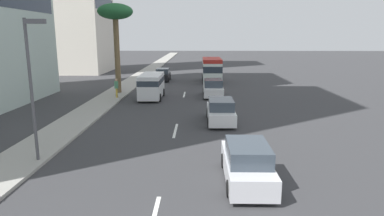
{
  "coord_description": "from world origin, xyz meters",
  "views": [
    {
      "loc": [
        -4.37,
        -1.44,
        5.81
      ],
      "look_at": [
        17.63,
        -1.01,
        1.11
      ],
      "focal_mm": 31.74,
      "sensor_mm": 36.0,
      "label": 1
    }
  ],
  "objects": [
    {
      "name": "car_fourth",
      "position": [
        28.21,
        -2.84,
        0.8
      ],
      "size": [
        4.34,
        1.91,
        1.7
      ],
      "color": "white",
      "rests_on": "ground_plane"
    },
    {
      "name": "pedestrian_mid_block",
      "position": [
        26.71,
        6.21,
        1.13
      ],
      "size": [
        0.3,
        0.32,
        1.77
      ],
      "rotation": [
        0.0,
        0.0,
        1.55
      ],
      "color": "gold",
      "rests_on": "sidewalk_right"
    },
    {
      "name": "car_third",
      "position": [
        40.05,
        3.28,
        0.75
      ],
      "size": [
        4.23,
        1.82,
        1.59
      ],
      "rotation": [
        0.0,
        0.0,
        3.14
      ],
      "color": "black",
      "rests_on": "ground_plane"
    },
    {
      "name": "minibus_lead",
      "position": [
        38.83,
        -3.11,
        1.65
      ],
      "size": [
        6.42,
        2.43,
        3.01
      ],
      "color": "silver",
      "rests_on": "ground_plane"
    },
    {
      "name": "car_fifth",
      "position": [
        8.55,
        -3.4,
        0.78
      ],
      "size": [
        4.59,
        1.82,
        1.65
      ],
      "color": "silver",
      "rests_on": "ground_plane"
    },
    {
      "name": "lane_stripe_far",
      "position": [
        29.26,
        0.0,
        0.01
      ],
      "size": [
        3.2,
        0.16,
        0.01
      ],
      "primitive_type": "cube",
      "color": "silver",
      "rests_on": "ground_plane"
    },
    {
      "name": "lane_stripe_mid",
      "position": [
        16.03,
        0.0,
        0.01
      ],
      "size": [
        3.2,
        0.16,
        0.01
      ],
      "primitive_type": "cube",
      "color": "silver",
      "rests_on": "ground_plane"
    },
    {
      "name": "car_second",
      "position": [
        18.2,
        -2.95,
        0.77
      ],
      "size": [
        4.57,
        1.84,
        1.63
      ],
      "color": "white",
      "rests_on": "ground_plane"
    },
    {
      "name": "palm_tree",
      "position": [
        29.66,
        6.71,
        7.67
      ],
      "size": [
        3.43,
        3.43,
        8.74
      ],
      "color": "brown",
      "rests_on": "sidewalk_right"
    },
    {
      "name": "ground_plane",
      "position": [
        31.5,
        0.0,
        0.0
      ],
      "size": [
        198.0,
        198.0,
        0.0
      ],
      "primitive_type": "plane",
      "color": "#38383A"
    },
    {
      "name": "van_sixth",
      "position": [
        27.06,
        2.97,
        1.32
      ],
      "size": [
        5.03,
        2.06,
        2.3
      ],
      "rotation": [
        0.0,
        0.0,
        3.14
      ],
      "color": "white",
      "rests_on": "ground_plane"
    },
    {
      "name": "sidewalk_right",
      "position": [
        31.5,
        6.97,
        0.07
      ],
      "size": [
        162.0,
        2.66,
        0.15
      ],
      "primitive_type": "cube",
      "color": "#9E9B93",
      "rests_on": "ground_plane"
    },
    {
      "name": "street_lamp",
      "position": [
        10.46,
        5.93,
        4.14
      ],
      "size": [
        0.24,
        0.97,
        6.41
      ],
      "color": "#4C4C51",
      "rests_on": "sidewalk_right"
    }
  ]
}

